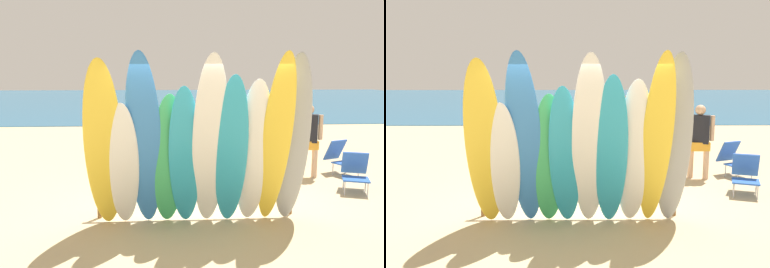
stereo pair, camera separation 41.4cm
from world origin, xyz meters
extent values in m
plane|color=tan|center=(0.00, 14.00, 0.00)|extent=(60.00, 60.00, 0.00)
cube|color=#235B7F|center=(0.00, 31.89, 0.01)|extent=(60.00, 40.00, 0.02)
cylinder|color=brown|center=(-1.61, 0.00, 0.32)|extent=(0.07, 0.07, 0.64)
cylinder|color=brown|center=(1.61, 0.00, 0.32)|extent=(0.07, 0.07, 0.64)
cylinder|color=brown|center=(0.00, 0.00, 0.64)|extent=(3.33, 0.06, 0.06)
ellipsoid|color=yellow|center=(-1.42, -0.57, 1.30)|extent=(0.59, 0.83, 2.60)
ellipsoid|color=white|center=(-1.15, -0.47, 0.99)|extent=(0.51, 0.66, 1.97)
ellipsoid|color=#337AD1|center=(-0.83, -0.54, 1.35)|extent=(0.61, 0.87, 2.70)
ellipsoid|color=#38B266|center=(-0.46, -0.45, 1.05)|extent=(0.58, 0.69, 2.10)
ellipsoid|color=#289EC6|center=(-0.21, -0.55, 1.11)|extent=(0.55, 0.82, 2.22)
ellipsoid|color=white|center=(0.15, -0.67, 1.33)|extent=(0.54, 1.04, 2.66)
ellipsoid|color=#289EC6|center=(0.47, -0.64, 1.19)|extent=(0.54, 0.95, 2.38)
ellipsoid|color=white|center=(0.82, -0.57, 1.16)|extent=(0.56, 0.89, 2.32)
ellipsoid|color=yellow|center=(1.14, -0.65, 1.34)|extent=(0.48, 1.04, 2.69)
ellipsoid|color=#999EA3|center=(1.44, -0.52, 1.34)|extent=(0.59, 0.83, 2.69)
cylinder|color=#9E704C|center=(2.33, 5.15, 0.39)|extent=(0.12, 0.12, 0.78)
cylinder|color=#9E704C|center=(2.13, 4.90, 0.39)|extent=(0.12, 0.12, 0.78)
cube|color=black|center=(2.23, 5.02, 0.72)|extent=(0.42, 0.26, 0.19)
cube|color=#DB333D|center=(2.23, 5.02, 1.09)|extent=(0.41, 0.45, 0.61)
sphere|color=#9E704C|center=(2.23, 5.02, 1.50)|extent=(0.22, 0.22, 0.22)
cylinder|color=#9E704C|center=(2.39, 5.22, 1.12)|extent=(0.09, 0.09, 0.54)
cylinder|color=#9E704C|center=(2.07, 4.82, 1.12)|extent=(0.09, 0.09, 0.54)
cylinder|color=tan|center=(2.59, 2.50, 0.41)|extent=(0.12, 0.12, 0.81)
cylinder|color=tan|center=(2.91, 2.37, 0.41)|extent=(0.12, 0.12, 0.81)
cube|color=orange|center=(2.75, 2.43, 0.75)|extent=(0.44, 0.27, 0.20)
cube|color=black|center=(2.75, 2.43, 1.13)|extent=(0.47, 0.36, 0.64)
sphere|color=tan|center=(2.75, 2.43, 1.57)|extent=(0.23, 0.23, 0.23)
cylinder|color=tan|center=(2.50, 2.54, 1.17)|extent=(0.10, 0.10, 0.57)
cylinder|color=tan|center=(3.00, 2.33, 1.17)|extent=(0.10, 0.10, 0.57)
cylinder|color=#9E704C|center=(1.43, 5.68, 0.42)|extent=(0.13, 0.13, 0.84)
cylinder|color=#9E704C|center=(1.63, 5.40, 0.42)|extent=(0.13, 0.13, 0.84)
cube|color=#DB333D|center=(1.53, 5.54, 0.77)|extent=(0.45, 0.28, 0.20)
cube|color=silver|center=(1.53, 5.54, 1.16)|extent=(0.43, 0.48, 0.65)
sphere|color=#9E704C|center=(1.53, 5.54, 1.61)|extent=(0.24, 0.24, 0.24)
cylinder|color=#9E704C|center=(1.37, 5.76, 1.20)|extent=(0.10, 0.10, 0.58)
cylinder|color=#9E704C|center=(1.69, 5.31, 1.20)|extent=(0.10, 0.10, 0.58)
cylinder|color=#9E704C|center=(2.61, 7.36, 0.36)|extent=(0.11, 0.11, 0.73)
cylinder|color=#9E704C|center=(2.85, 7.18, 0.36)|extent=(0.11, 0.11, 0.73)
cube|color=#33A36B|center=(2.73, 7.27, 0.67)|extent=(0.39, 0.24, 0.17)
cube|color=#2D4CB2|center=(2.73, 7.27, 1.01)|extent=(0.42, 0.38, 0.57)
sphere|color=#9E704C|center=(2.73, 7.27, 1.40)|extent=(0.21, 0.21, 0.21)
cylinder|color=#9E704C|center=(2.54, 7.41, 1.04)|extent=(0.09, 0.09, 0.51)
cylinder|color=#9E704C|center=(2.93, 7.13, 1.04)|extent=(0.09, 0.09, 0.51)
cylinder|color=#B7B7BC|center=(3.00, 0.96, 0.14)|extent=(0.02, 0.02, 0.28)
cylinder|color=#B7B7BC|center=(3.39, 0.81, 0.14)|extent=(0.02, 0.02, 0.28)
cylinder|color=#B7B7BC|center=(3.13, 1.31, 0.14)|extent=(0.02, 0.02, 0.28)
cylinder|color=#B7B7BC|center=(3.52, 1.17, 0.14)|extent=(0.02, 0.02, 0.28)
cube|color=blue|center=(3.26, 1.06, 0.30)|extent=(0.63, 0.60, 0.03)
cube|color=blue|center=(3.38, 1.40, 0.55)|extent=(0.57, 0.45, 0.49)
cylinder|color=#B7B7BC|center=(3.59, 2.23, 0.14)|extent=(0.02, 0.02, 0.28)
cylinder|color=#B7B7BC|center=(3.97, 2.40, 0.14)|extent=(0.02, 0.02, 0.28)
cylinder|color=#B7B7BC|center=(3.44, 2.57, 0.14)|extent=(0.02, 0.02, 0.28)
cylinder|color=#B7B7BC|center=(3.82, 2.74, 0.14)|extent=(0.02, 0.02, 0.28)
cube|color=blue|center=(3.70, 2.48, 0.30)|extent=(0.64, 0.61, 0.03)
cube|color=blue|center=(3.56, 2.80, 0.56)|extent=(0.57, 0.45, 0.51)
ellipsoid|color=silver|center=(2.92, 21.90, 0.16)|extent=(4.31, 0.76, 0.34)
camera|label=1|loc=(-0.51, -6.54, 2.37)|focal=38.00mm
camera|label=2|loc=(-0.09, -6.55, 2.37)|focal=38.00mm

